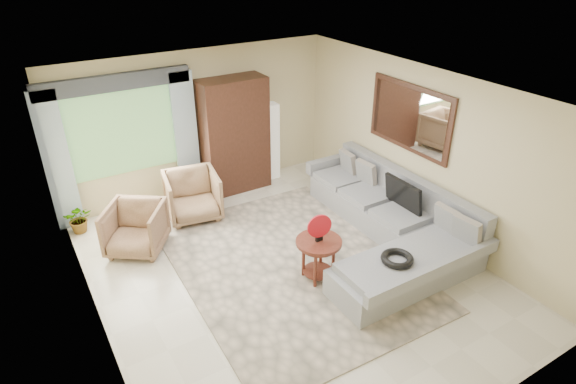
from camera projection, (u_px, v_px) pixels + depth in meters
ground at (286, 270)px, 6.92m from camera, size 6.00×6.00×0.00m
area_rug at (290, 265)px, 7.01m from camera, size 3.12×4.09×0.02m
sectional_sofa at (390, 225)px, 7.47m from camera, size 2.30×3.46×0.90m
tv_screen at (403, 195)px, 7.43m from camera, size 0.14×0.74×0.48m
garden_hose at (397, 258)px, 6.25m from camera, size 0.43×0.43×0.09m
coffee_table at (318, 259)px, 6.60m from camera, size 0.63×0.63×0.63m
red_disc at (319, 226)px, 6.35m from camera, size 0.34×0.10×0.34m
armchair_left at (136, 229)px, 7.20m from camera, size 1.13×1.14×0.75m
armchair_right at (193, 196)px, 8.06m from camera, size 0.99×1.01×0.80m
potted_plant at (79, 219)px, 7.72m from camera, size 0.51×0.46×0.48m
armoire at (234, 136)px, 8.72m from camera, size 1.20×0.55×2.10m
floor_lamp at (271, 141)px, 9.28m from camera, size 0.24×0.24×1.50m
window at (122, 133)px, 7.88m from camera, size 1.80×0.04×1.40m
curtain_left at (57, 163)px, 7.44m from camera, size 0.40×0.08×2.30m
curtain_right at (186, 137)px, 8.41m from camera, size 0.40×0.08×2.30m
valance at (114, 83)px, 7.42m from camera, size 2.40×0.12×0.26m
wall_mirror at (409, 118)px, 7.49m from camera, size 0.05×1.70×1.05m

